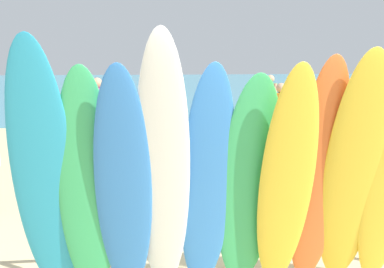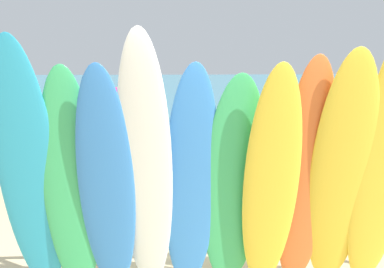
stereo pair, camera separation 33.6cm
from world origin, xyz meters
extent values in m
plane|color=#D3BC8C|center=(0.00, 14.00, 0.00)|extent=(60.00, 60.00, 0.00)
cube|color=teal|center=(0.00, 29.98, 0.01)|extent=(60.00, 40.00, 0.02)
cylinder|color=brown|center=(-1.72, 0.00, 0.36)|extent=(0.07, 0.07, 0.72)
cylinder|color=brown|center=(1.72, 0.00, 0.36)|extent=(0.07, 0.07, 0.72)
cylinder|color=brown|center=(0.00, 0.00, 0.72)|extent=(3.55, 0.06, 0.06)
ellipsoid|color=#289EC6|center=(-1.56, -0.59, 1.20)|extent=(0.55, 0.74, 2.40)
ellipsoid|color=#38B266|center=(-1.21, -0.57, 1.08)|extent=(0.51, 0.58, 2.17)
ellipsoid|color=#337AD1|center=(-0.90, -0.64, 1.09)|extent=(0.51, 0.72, 2.18)
ellipsoid|color=white|center=(-0.56, -0.66, 1.22)|extent=(0.51, 0.85, 2.45)
ellipsoid|color=#337AD1|center=(-0.17, -0.56, 1.09)|extent=(0.53, 0.61, 2.18)
ellipsoid|color=#38B266|center=(0.22, -0.52, 1.05)|extent=(0.59, 0.62, 2.09)
ellipsoid|color=yellow|center=(0.53, -0.64, 1.09)|extent=(0.50, 0.71, 2.19)
ellipsoid|color=orange|center=(0.86, -0.53, 1.12)|extent=(0.49, 0.58, 2.24)
ellipsoid|color=yellow|center=(1.17, -0.59, 1.15)|extent=(0.62, 0.77, 2.30)
ellipsoid|color=yellow|center=(1.54, -0.64, 1.27)|extent=(0.55, 0.72, 2.53)
cylinder|color=tan|center=(2.20, 5.27, 0.39)|extent=(0.12, 0.12, 0.79)
cylinder|color=tan|center=(2.46, 5.47, 0.39)|extent=(0.12, 0.12, 0.79)
cube|color=black|center=(2.33, 5.37, 0.73)|extent=(0.42, 0.26, 0.19)
cube|color=orange|center=(2.33, 5.37, 1.10)|extent=(0.45, 0.42, 0.62)
sphere|color=tan|center=(2.33, 5.37, 1.52)|extent=(0.22, 0.22, 0.22)
cylinder|color=tan|center=(2.12, 5.21, 1.13)|extent=(0.10, 0.10, 0.55)
cylinder|color=tan|center=(2.53, 5.53, 1.13)|extent=(0.10, 0.10, 0.55)
cylinder|color=tan|center=(-1.93, 6.15, 0.42)|extent=(0.13, 0.13, 0.84)
cylinder|color=tan|center=(-1.64, 6.33, 0.42)|extent=(0.13, 0.13, 0.84)
cube|color=#2D4CB2|center=(-1.78, 6.24, 0.77)|extent=(0.45, 0.28, 0.20)
cube|color=#B23399|center=(-1.78, 6.24, 1.16)|extent=(0.49, 0.42, 0.66)
sphere|color=tan|center=(-1.78, 6.24, 1.61)|extent=(0.24, 0.24, 0.24)
cylinder|color=tan|center=(-2.02, 6.09, 1.20)|extent=(0.10, 0.10, 0.58)
cylinder|color=tan|center=(-1.55, 6.38, 1.20)|extent=(0.10, 0.10, 0.58)
cylinder|color=tan|center=(1.73, 3.04, 0.40)|extent=(0.12, 0.12, 0.81)
cylinder|color=tan|center=(2.06, 3.08, 0.40)|extent=(0.12, 0.12, 0.81)
cube|color=#33A36B|center=(1.89, 3.06, 0.74)|extent=(0.43, 0.27, 0.19)
cube|color=#B23399|center=(1.89, 3.06, 1.12)|extent=(0.44, 0.26, 0.63)
sphere|color=tan|center=(1.89, 3.06, 1.55)|extent=(0.23, 0.23, 0.23)
cylinder|color=tan|center=(1.63, 3.02, 1.16)|extent=(0.10, 0.10, 0.56)
cylinder|color=tan|center=(2.16, 3.09, 1.16)|extent=(0.10, 0.10, 0.56)
cylinder|color=tan|center=(2.85, 8.40, 0.41)|extent=(0.12, 0.12, 0.82)
cylinder|color=tan|center=(2.94, 8.08, 0.41)|extent=(0.12, 0.12, 0.82)
cube|color=#B23399|center=(2.90, 8.24, 0.75)|extent=(0.44, 0.27, 0.20)
cube|color=#33A36B|center=(2.90, 8.24, 1.14)|extent=(0.33, 0.47, 0.64)
sphere|color=tan|center=(2.90, 8.24, 1.58)|extent=(0.23, 0.23, 0.23)
cylinder|color=tan|center=(2.82, 8.50, 1.17)|extent=(0.10, 0.10, 0.57)
cylinder|color=tan|center=(2.97, 7.98, 1.17)|extent=(0.10, 0.10, 0.57)
cylinder|color=#B7B7BC|center=(2.38, 1.71, 0.14)|extent=(0.02, 0.02, 0.28)
cylinder|color=#B7B7BC|center=(2.35, 2.09, 0.14)|extent=(0.02, 0.02, 0.28)
cylinder|color=#B7B7BC|center=(2.77, 2.12, 0.14)|extent=(0.02, 0.02, 0.28)
cube|color=silver|center=(2.58, 1.92, 0.30)|extent=(0.53, 0.48, 0.03)
cube|color=silver|center=(2.55, 2.24, 0.57)|extent=(0.51, 0.26, 0.52)
camera|label=1|loc=(-0.71, -4.36, 2.22)|focal=41.98mm
camera|label=2|loc=(-0.38, -4.38, 2.22)|focal=41.98mm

